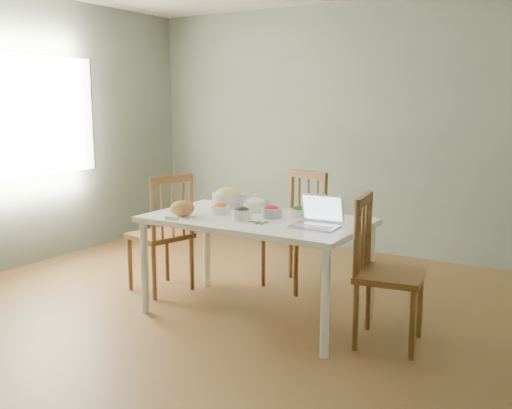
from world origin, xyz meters
The scene contains 19 objects.
floor centered at (0.00, 0.00, 0.00)m, with size 5.00×5.00×0.00m, color brown.
wall_back centered at (0.00, 2.50, 1.35)m, with size 5.00×0.00×2.70m, color slate.
wall_left centered at (-2.50, 0.00, 1.35)m, with size 0.00×5.00×2.70m, color slate.
window_left centered at (-2.48, 0.30, 1.50)m, with size 0.04×1.60×1.20m, color white.
dining_table centered at (0.23, 0.17, 0.39)m, with size 1.65×0.93×0.77m, color white, non-canonical shape.
chair_far centered at (0.14, 0.95, 0.51)m, with size 0.46×0.43×1.03m, color brown, non-canonical shape.
chair_left centered at (-0.81, 0.26, 0.52)m, with size 0.46×0.44×1.04m, color brown, non-canonical shape.
chair_right centered at (1.28, 0.19, 0.51)m, with size 0.45×0.43×1.02m, color brown, non-canonical shape.
bread_boule centered at (-0.28, -0.07, 0.83)m, with size 0.19×0.19×0.12m, color #AA773A.
butter_stick centered at (-0.25, -0.23, 0.79)m, with size 0.10×0.03×0.03m, color #F4E9BB.
bowl_squash centered at (-0.18, 0.42, 0.86)m, with size 0.28×0.28×0.16m, color #DBDB63, non-canonical shape.
bowl_carrot centered at (-0.08, 0.15, 0.82)m, with size 0.15×0.15×0.08m, color orange, non-canonical shape.
bowl_onion centered at (0.10, 0.39, 0.83)m, with size 0.20×0.20×0.11m, color white, non-canonical shape.
bowl_mushroom centered at (0.18, 0.05, 0.82)m, with size 0.15×0.15×0.10m, color black, non-canonical shape.
bowl_redpep centered at (0.33, 0.23, 0.82)m, with size 0.16×0.16×0.09m, color red, non-canonical shape.
bowl_broccoli centered at (0.50, 0.37, 0.82)m, with size 0.13×0.13×0.08m, color #0F6A15, non-canonical shape.
flatbread centered at (0.54, 0.52, 0.78)m, with size 0.20×0.20×0.02m, color tan.
basil_bunch centered at (0.34, 0.01, 0.78)m, with size 0.18×0.18×0.02m, color #2B601C, non-canonical shape.
laptop centered at (0.76, 0.08, 0.88)m, with size 0.32×0.28×0.22m, color #B9B9BF, non-canonical shape.
Camera 1 is at (2.44, -3.45, 1.62)m, focal length 40.25 mm.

